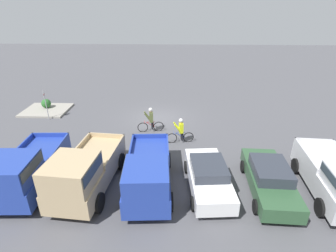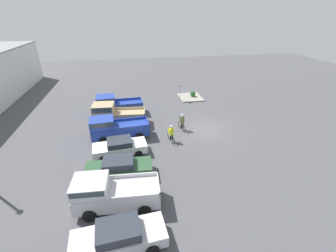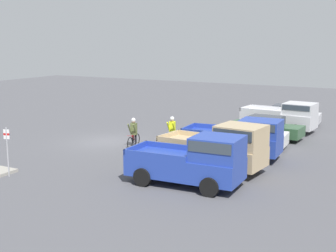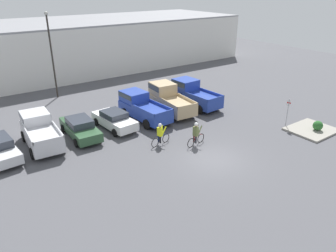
{
  "view_description": "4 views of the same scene",
  "coord_description": "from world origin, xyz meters",
  "px_view_note": "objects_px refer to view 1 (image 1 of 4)",
  "views": [
    {
      "loc": [
        -1.38,
        18.48,
        8.05
      ],
      "look_at": [
        -0.87,
        3.92,
        1.2
      ],
      "focal_mm": 28.0,
      "sensor_mm": 36.0,
      "label": 1
    },
    {
      "loc": [
        -18.99,
        7.42,
        10.61
      ],
      "look_at": [
        -0.87,
        3.92,
        1.2
      ],
      "focal_mm": 24.0,
      "sensor_mm": 36.0,
      "label": 2
    },
    {
      "loc": [
        23.17,
        17.14,
        6.32
      ],
      "look_at": [
        -0.87,
        3.92,
        1.2
      ],
      "focal_mm": 50.0,
      "sensor_mm": 36.0,
      "label": 3
    },
    {
      "loc": [
        -13.48,
        -13.46,
        10.61
      ],
      "look_at": [
        -0.87,
        3.92,
        1.2
      ],
      "focal_mm": 35.0,
      "sensor_mm": 36.0,
      "label": 4
    }
  ],
  "objects_px": {
    "pickup_truck_1": "(148,173)",
    "cyclist_1": "(181,130)",
    "sedan_1": "(269,178)",
    "shrub": "(46,103)",
    "cyclist_0": "(151,119)",
    "pickup_truck_2": "(84,171)",
    "fire_lane_sign": "(46,102)",
    "pickup_truck_3": "(26,169)",
    "sedan_2": "(208,176)"
  },
  "relations": [
    {
      "from": "sedan_1",
      "to": "pickup_truck_1",
      "type": "bearing_deg",
      "value": 3.34
    },
    {
      "from": "sedan_2",
      "to": "sedan_1",
      "type": "bearing_deg",
      "value": 178.32
    },
    {
      "from": "sedan_2",
      "to": "cyclist_0",
      "type": "bearing_deg",
      "value": -61.68
    },
    {
      "from": "pickup_truck_1",
      "to": "cyclist_1",
      "type": "xyz_separation_m",
      "value": [
        -1.52,
        -4.96,
        -0.26
      ]
    },
    {
      "from": "sedan_1",
      "to": "cyclist_1",
      "type": "distance_m",
      "value": 6.16
    },
    {
      "from": "pickup_truck_2",
      "to": "cyclist_0",
      "type": "distance_m",
      "value": 7.01
    },
    {
      "from": "sedan_2",
      "to": "shrub",
      "type": "height_order",
      "value": "sedan_2"
    },
    {
      "from": "sedan_1",
      "to": "pickup_truck_2",
      "type": "height_order",
      "value": "pickup_truck_2"
    },
    {
      "from": "pickup_truck_1",
      "to": "cyclist_1",
      "type": "distance_m",
      "value": 5.2
    },
    {
      "from": "pickup_truck_2",
      "to": "cyclist_0",
      "type": "xyz_separation_m",
      "value": [
        -2.38,
        -6.58,
        -0.32
      ]
    },
    {
      "from": "sedan_1",
      "to": "shrub",
      "type": "bearing_deg",
      "value": -33.38
    },
    {
      "from": "sedan_1",
      "to": "pickup_truck_2",
      "type": "xyz_separation_m",
      "value": [
        8.45,
        0.44,
        0.49
      ]
    },
    {
      "from": "sedan_1",
      "to": "pickup_truck_3",
      "type": "bearing_deg",
      "value": 1.78
    },
    {
      "from": "pickup_truck_2",
      "to": "shrub",
      "type": "xyz_separation_m",
      "value": [
        6.69,
        -10.41,
        -0.69
      ]
    },
    {
      "from": "sedan_2",
      "to": "pickup_truck_2",
      "type": "distance_m",
      "value": 5.7
    },
    {
      "from": "cyclist_0",
      "to": "pickup_truck_2",
      "type": "bearing_deg",
      "value": 70.11
    },
    {
      "from": "pickup_truck_1",
      "to": "pickup_truck_2",
      "type": "height_order",
      "value": "pickup_truck_2"
    },
    {
      "from": "cyclist_0",
      "to": "pickup_truck_1",
      "type": "bearing_deg",
      "value": 94.39
    },
    {
      "from": "pickup_truck_1",
      "to": "fire_lane_sign",
      "type": "xyz_separation_m",
      "value": [
        8.48,
        -8.23,
        0.3
      ]
    },
    {
      "from": "pickup_truck_1",
      "to": "pickup_truck_3",
      "type": "xyz_separation_m",
      "value": [
        5.61,
        0.02,
        0.06
      ]
    },
    {
      "from": "pickup_truck_2",
      "to": "fire_lane_sign",
      "type": "height_order",
      "value": "pickup_truck_2"
    },
    {
      "from": "sedan_2",
      "to": "pickup_truck_2",
      "type": "height_order",
      "value": "pickup_truck_2"
    },
    {
      "from": "cyclist_0",
      "to": "fire_lane_sign",
      "type": "xyz_separation_m",
      "value": [
        7.98,
        -1.75,
        0.52
      ]
    },
    {
      "from": "cyclist_1",
      "to": "shrub",
      "type": "distance_m",
      "value": 12.3
    },
    {
      "from": "shrub",
      "to": "sedan_2",
      "type": "bearing_deg",
      "value": 141.28
    },
    {
      "from": "sedan_1",
      "to": "pickup_truck_3",
      "type": "distance_m",
      "value": 11.19
    },
    {
      "from": "sedan_2",
      "to": "cyclist_0",
      "type": "xyz_separation_m",
      "value": [
        3.27,
        -6.07,
        0.18
      ]
    },
    {
      "from": "pickup_truck_2",
      "to": "pickup_truck_3",
      "type": "xyz_separation_m",
      "value": [
        2.73,
        -0.09,
        -0.04
      ]
    },
    {
      "from": "pickup_truck_2",
      "to": "cyclist_1",
      "type": "relative_size",
      "value": 3.06
    },
    {
      "from": "sedan_1",
      "to": "pickup_truck_1",
      "type": "relative_size",
      "value": 0.9
    },
    {
      "from": "fire_lane_sign",
      "to": "pickup_truck_3",
      "type": "bearing_deg",
      "value": 109.19
    },
    {
      "from": "pickup_truck_2",
      "to": "cyclist_1",
      "type": "height_order",
      "value": "pickup_truck_2"
    },
    {
      "from": "sedan_2",
      "to": "shrub",
      "type": "relative_size",
      "value": 5.92
    },
    {
      "from": "sedan_1",
      "to": "pickup_truck_2",
      "type": "relative_size",
      "value": 0.89
    },
    {
      "from": "pickup_truck_2",
      "to": "fire_lane_sign",
      "type": "bearing_deg",
      "value": -56.12
    },
    {
      "from": "pickup_truck_1",
      "to": "cyclist_0",
      "type": "bearing_deg",
      "value": -85.61
    },
    {
      "from": "shrub",
      "to": "fire_lane_sign",
      "type": "bearing_deg",
      "value": 117.76
    },
    {
      "from": "pickup_truck_3",
      "to": "shrub",
      "type": "relative_size",
      "value": 6.82
    },
    {
      "from": "pickup_truck_2",
      "to": "shrub",
      "type": "distance_m",
      "value": 12.39
    },
    {
      "from": "sedan_1",
      "to": "sedan_2",
      "type": "height_order",
      "value": "sedan_1"
    },
    {
      "from": "pickup_truck_2",
      "to": "cyclist_1",
      "type": "xyz_separation_m",
      "value": [
        -4.39,
        -5.07,
        -0.36
      ]
    },
    {
      "from": "sedan_2",
      "to": "pickup_truck_3",
      "type": "height_order",
      "value": "pickup_truck_3"
    },
    {
      "from": "cyclist_1",
      "to": "pickup_truck_2",
      "type": "bearing_deg",
      "value": 49.11
    },
    {
      "from": "pickup_truck_2",
      "to": "pickup_truck_1",
      "type": "bearing_deg",
      "value": -177.8
    },
    {
      "from": "sedan_2",
      "to": "fire_lane_sign",
      "type": "relative_size",
      "value": 1.9
    },
    {
      "from": "fire_lane_sign",
      "to": "pickup_truck_1",
      "type": "bearing_deg",
      "value": 135.86
    },
    {
      "from": "sedan_1",
      "to": "pickup_truck_3",
      "type": "height_order",
      "value": "pickup_truck_3"
    },
    {
      "from": "fire_lane_sign",
      "to": "cyclist_1",
      "type": "bearing_deg",
      "value": 161.92
    },
    {
      "from": "sedan_2",
      "to": "cyclist_0",
      "type": "distance_m",
      "value": 6.89
    },
    {
      "from": "pickup_truck_3",
      "to": "cyclist_0",
      "type": "bearing_deg",
      "value": -128.2
    }
  ]
}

